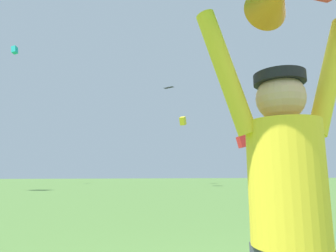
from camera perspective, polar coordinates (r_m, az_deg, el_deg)
kite_flyer_person at (r=1.42m, az=23.41°, el=-16.94°), size 0.81×0.37×1.92m
distant_kite_teal_high_left at (r=33.99m, az=-28.82°, el=13.44°), size 0.70×0.71×0.89m
distant_kite_yellow_far_center at (r=30.49m, az=3.04°, el=1.04°), size 0.93×1.02×1.05m
distant_kite_red_high_right at (r=26.72m, az=14.87°, el=-3.10°), size 0.97×0.79×1.24m
distant_kite_black_low_left at (r=24.60m, az=0.16°, el=7.93°), size 1.07×1.06×0.32m
marker_flag at (r=6.11m, az=17.55°, el=-5.91°), size 0.30×0.24×1.71m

